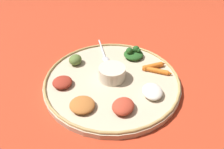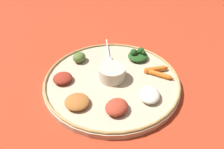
{
  "view_description": "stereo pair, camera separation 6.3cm",
  "coord_description": "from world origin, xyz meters",
  "px_view_note": "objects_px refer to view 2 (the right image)",
  "views": [
    {
      "loc": [
        0.44,
        -0.22,
        0.42
      ],
      "look_at": [
        0.0,
        0.0,
        0.03
      ],
      "focal_mm": 32.02,
      "sensor_mm": 36.0,
      "label": 1
    },
    {
      "loc": [
        0.47,
        -0.16,
        0.42
      ],
      "look_at": [
        0.0,
        0.0,
        0.03
      ],
      "focal_mm": 32.02,
      "sensor_mm": 36.0,
      "label": 2
    }
  ],
  "objects_px": {
    "greens_pile": "(138,55)",
    "carrot_outer": "(157,69)",
    "center_bowl": "(112,73)",
    "spoon": "(109,54)",
    "carrot_near_spoon": "(159,74)"
  },
  "relations": [
    {
      "from": "carrot_near_spoon",
      "to": "greens_pile",
      "type": "bearing_deg",
      "value": -168.96
    },
    {
      "from": "spoon",
      "to": "carrot_outer",
      "type": "height_order",
      "value": "carrot_outer"
    },
    {
      "from": "center_bowl",
      "to": "spoon",
      "type": "distance_m",
      "value": 0.14
    },
    {
      "from": "carrot_near_spoon",
      "to": "carrot_outer",
      "type": "bearing_deg",
      "value": 164.22
    },
    {
      "from": "greens_pile",
      "to": "carrot_near_spoon",
      "type": "relative_size",
      "value": 1.25
    },
    {
      "from": "greens_pile",
      "to": "center_bowl",
      "type": "bearing_deg",
      "value": -58.33
    },
    {
      "from": "spoon",
      "to": "carrot_near_spoon",
      "type": "height_order",
      "value": "carrot_near_spoon"
    },
    {
      "from": "greens_pile",
      "to": "carrot_outer",
      "type": "height_order",
      "value": "greens_pile"
    },
    {
      "from": "center_bowl",
      "to": "carrot_near_spoon",
      "type": "xyz_separation_m",
      "value": [
        0.04,
        0.15,
        -0.02
      ]
    },
    {
      "from": "spoon",
      "to": "carrot_near_spoon",
      "type": "relative_size",
      "value": 1.99
    },
    {
      "from": "greens_pile",
      "to": "carrot_outer",
      "type": "xyz_separation_m",
      "value": [
        0.09,
        0.03,
        -0.01
      ]
    },
    {
      "from": "carrot_near_spoon",
      "to": "carrot_outer",
      "type": "height_order",
      "value": "carrot_outer"
    },
    {
      "from": "carrot_outer",
      "to": "spoon",
      "type": "bearing_deg",
      "value": -141.61
    },
    {
      "from": "spoon",
      "to": "carrot_outer",
      "type": "xyz_separation_m",
      "value": [
        0.15,
        0.12,
        0.0
      ]
    },
    {
      "from": "carrot_near_spoon",
      "to": "carrot_outer",
      "type": "distance_m",
      "value": 0.03
    }
  ]
}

